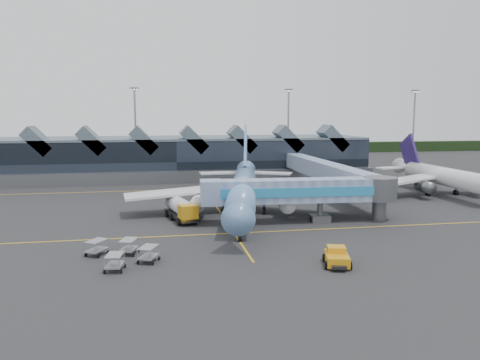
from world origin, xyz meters
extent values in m
plane|color=#242426|center=(0.00, 0.00, 0.00)|extent=(260.00, 260.00, 0.00)
cube|color=gold|center=(0.00, -8.00, 0.01)|extent=(120.00, 0.25, 0.01)
cube|color=gold|center=(0.00, 28.00, 0.01)|extent=(120.00, 0.25, 0.01)
cube|color=gold|center=(0.00, 10.00, 0.01)|extent=(0.25, 60.00, 0.01)
cube|color=black|center=(0.00, 110.00, 2.00)|extent=(260.00, 4.00, 4.00)
cube|color=black|center=(-5.00, 48.00, 4.50)|extent=(90.00, 20.00, 9.00)
cube|color=slate|center=(-5.00, 48.00, 9.20)|extent=(90.00, 20.00, 0.60)
cube|color=#5B5E63|center=(-5.00, 37.00, 1.30)|extent=(90.00, 2.50, 2.60)
cube|color=slate|center=(-34.00, 41.00, 9.30)|extent=(6.43, 6.00, 6.43)
cube|color=slate|center=(-23.00, 41.00, 9.30)|extent=(6.43, 6.00, 6.43)
cube|color=slate|center=(-12.00, 41.00, 9.30)|extent=(6.43, 6.00, 6.43)
cube|color=slate|center=(-1.00, 41.00, 9.30)|extent=(6.43, 6.00, 6.43)
cube|color=slate|center=(10.00, 41.00, 9.30)|extent=(6.43, 6.00, 6.43)
cube|color=slate|center=(21.00, 41.00, 9.30)|extent=(6.43, 6.00, 6.43)
cube|color=slate|center=(32.00, 41.00, 9.30)|extent=(6.43, 6.00, 6.43)
cylinder|color=gray|center=(-15.00, 72.00, 11.00)|extent=(0.56, 0.56, 22.00)
cube|color=#5B5E63|center=(-15.00, 72.00, 22.00)|extent=(2.40, 0.50, 0.90)
cylinder|color=gray|center=(30.00, 72.00, 11.00)|extent=(0.56, 0.56, 22.00)
cube|color=#5B5E63|center=(30.00, 72.00, 22.00)|extent=(2.40, 0.50, 0.90)
cylinder|color=gray|center=(70.00, 70.00, 11.00)|extent=(0.56, 0.56, 22.00)
cube|color=#5B5E63|center=(70.00, 70.00, 22.00)|extent=(2.40, 0.50, 0.90)
cylinder|color=#6495CB|center=(3.05, 2.06, 3.97)|extent=(9.87, 29.94, 3.68)
cone|color=#6495CB|center=(-0.63, -15.02, 3.97)|extent=(4.67, 5.77, 3.68)
cube|color=black|center=(-0.76, -15.65, 4.74)|extent=(1.44, 0.62, 0.48)
cone|color=#6495CB|center=(6.90, 19.97, 4.25)|extent=(5.03, 7.44, 3.68)
cube|color=white|center=(-5.89, 5.25, 3.33)|extent=(17.21, 7.22, 1.21)
cube|color=white|center=(12.51, 1.29, 3.33)|extent=(17.25, 13.19, 1.21)
cylinder|color=white|center=(-3.54, 1.30, 2.41)|extent=(3.31, 5.48, 2.28)
cylinder|color=white|center=(8.74, -1.34, 2.41)|extent=(3.31, 5.48, 2.28)
cube|color=#6495CB|center=(6.54, 18.31, 8.09)|extent=(2.41, 9.30, 10.14)
cube|color=white|center=(2.20, 19.68, 4.25)|extent=(7.76, 3.23, 0.24)
cube|color=white|center=(11.06, 17.77, 4.25)|extent=(8.20, 6.06, 0.24)
cylinder|color=#5B5E63|center=(0.09, -11.69, 1.07)|extent=(0.27, 0.27, 2.13)
cylinder|color=#5B5E63|center=(0.26, 3.97, 1.07)|extent=(0.27, 0.27, 2.13)
cylinder|color=#5B5E63|center=(6.37, 2.65, 1.07)|extent=(0.27, 0.27, 2.13)
cylinder|color=black|center=(0.09, -11.69, 0.38)|extent=(0.71, 1.42, 1.36)
cylinder|color=white|center=(42.62, 11.63, 3.60)|extent=(3.40, 23.35, 3.33)
cone|color=white|center=(42.59, 25.97, 3.85)|extent=(3.35, 5.34, 3.33)
cube|color=white|center=(34.82, 12.68, 3.01)|extent=(14.53, 8.44, 1.11)
cube|color=white|center=(50.42, 12.72, 3.01)|extent=(14.53, 8.38, 1.11)
cylinder|color=#5B5E63|center=(37.43, 9.95, 2.18)|extent=(2.08, 4.01, 2.07)
cylinder|color=#5B5E63|center=(47.83, 9.98, 2.18)|extent=(2.08, 4.01, 2.07)
cube|color=#291A4F|center=(42.59, 24.64, 6.93)|extent=(0.52, 7.49, 8.13)
cube|color=white|center=(38.83, 24.96, 3.85)|extent=(6.74, 3.82, 0.28)
cube|color=white|center=(46.35, 24.98, 3.85)|extent=(6.73, 3.79, 0.28)
cylinder|color=#5B5E63|center=(39.79, 12.63, 0.97)|extent=(0.31, 0.31, 1.93)
cylinder|color=#5B5E63|center=(45.45, 12.64, 0.97)|extent=(0.31, 0.31, 1.93)
cube|color=#728BBE|center=(9.60, -3.68, 4.51)|extent=(21.85, 4.26, 3.15)
cube|color=#2789C4|center=(9.52, -5.36, 4.51)|extent=(21.70, 1.14, 1.30)
cube|color=#728BBE|center=(-2.33, -3.13, 4.51)|extent=(2.98, 3.60, 3.26)
cylinder|color=#5B5E63|center=(12.85, -3.83, 2.26)|extent=(0.76, 0.76, 4.51)
cube|color=#5B5E63|center=(12.85, -3.83, 0.49)|extent=(2.70, 2.29, 0.98)
cylinder|color=black|center=(11.77, -3.78, 0.38)|extent=(0.48, 1.00, 0.98)
cylinder|color=black|center=(13.94, -3.88, 0.38)|extent=(0.48, 1.00, 0.98)
cylinder|color=#5B5E63|center=(21.53, -4.24, 4.51)|extent=(4.78, 4.78, 3.26)
cylinder|color=#5B5E63|center=(21.53, -4.24, 2.26)|extent=(1.95, 1.95, 4.51)
cube|color=black|center=(-6.24, 0.56, 0.72)|extent=(4.41, 8.99, 0.48)
cube|color=orange|center=(-5.42, -2.62, 1.74)|extent=(2.77, 2.63, 2.12)
cube|color=black|center=(-5.22, -3.37, 2.22)|extent=(2.09, 0.67, 0.97)
cylinder|color=silver|center=(-6.52, 1.68, 2.03)|extent=(3.55, 5.98, 2.22)
sphere|color=silver|center=(-7.22, 4.39, 2.03)|extent=(2.12, 2.12, 2.12)
sphere|color=silver|center=(-5.83, -1.03, 2.03)|extent=(2.12, 2.12, 2.12)
cylinder|color=black|center=(-6.68, -2.55, 0.48)|extent=(0.57, 1.02, 0.97)
cylinder|color=black|center=(-4.34, -1.94, 0.48)|extent=(0.57, 1.02, 0.97)
cylinder|color=black|center=(-7.52, 0.73, 0.48)|extent=(0.57, 1.02, 0.97)
cylinder|color=black|center=(-5.19, 1.33, 0.48)|extent=(0.57, 1.02, 0.97)
cylinder|color=black|center=(-8.13, 3.06, 0.48)|extent=(0.57, 1.02, 0.97)
cylinder|color=black|center=(-5.79, 3.67, 0.48)|extent=(0.57, 1.02, 0.97)
cube|color=orange|center=(7.94, -22.36, 0.69)|extent=(3.04, 4.02, 0.99)
cube|color=orange|center=(8.10, -21.78, 1.44)|extent=(2.14, 2.00, 0.69)
cube|color=black|center=(7.45, -24.18, 0.45)|extent=(1.55, 1.13, 0.30)
cylinder|color=black|center=(6.53, -23.21, 0.40)|extent=(0.49, 0.84, 0.79)
cylinder|color=black|center=(8.74, -23.80, 0.40)|extent=(0.49, 0.84, 0.79)
cylinder|color=black|center=(7.15, -20.91, 0.40)|extent=(0.49, 0.84, 0.79)
cylinder|color=black|center=(9.35, -21.50, 0.40)|extent=(0.49, 0.84, 0.79)
cube|color=#9A9DA3|center=(-12.61, -14.79, 0.58)|extent=(2.08, 2.65, 0.16)
cube|color=#9A9DA3|center=(-12.61, -14.79, 1.58)|extent=(2.08, 2.65, 0.08)
cylinder|color=black|center=(-11.61, -14.21, 0.19)|extent=(0.23, 0.40, 0.38)
cube|color=#9A9DA3|center=(-10.49, -17.95, 0.58)|extent=(2.25, 2.71, 0.16)
cube|color=#9A9DA3|center=(-10.49, -17.95, 1.58)|extent=(2.25, 2.71, 0.08)
cylinder|color=black|center=(-9.44, -17.47, 0.19)|extent=(0.26, 0.40, 0.38)
cube|color=#9A9DA3|center=(-15.94, -14.56, 0.58)|extent=(2.46, 2.75, 0.16)
cube|color=#9A9DA3|center=(-15.94, -14.56, 1.58)|extent=(2.46, 2.75, 0.08)
cylinder|color=black|center=(-14.83, -14.25, 0.19)|extent=(0.30, 0.39, 0.38)
cube|color=#9A9DA3|center=(-13.65, -20.07, 0.58)|extent=(1.79, 2.51, 0.16)
cube|color=#9A9DA3|center=(-13.65, -20.07, 1.58)|extent=(1.79, 2.51, 0.08)
cylinder|color=black|center=(-12.75, -19.35, 0.19)|extent=(0.18, 0.39, 0.38)
camera|label=1|loc=(-9.52, -64.78, 14.89)|focal=35.00mm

